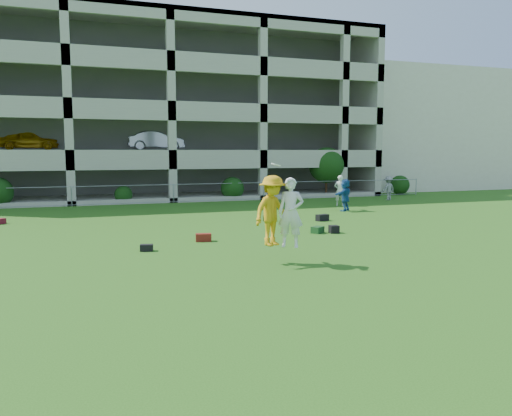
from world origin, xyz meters
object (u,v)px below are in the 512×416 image
object	(u,v)px
bystander_d	(345,195)
bystander_f	(388,188)
frisbee_contest	(277,211)
parking_garage	(153,115)
bystander_e	(340,191)
stucco_building	(403,132)
crate_d	(334,229)

from	to	relation	value
bystander_d	bystander_f	bearing A→B (deg)	-179.27
bystander_f	frisbee_contest	world-z (taller)	frisbee_contest
parking_garage	bystander_e	bearing A→B (deg)	-56.56
stucco_building	parking_garage	size ratio (longest dim) A/B	0.53
bystander_d	bystander_e	bearing A→B (deg)	-149.04
bystander_f	parking_garage	distance (m)	18.68
bystander_e	stucco_building	bearing A→B (deg)	-111.00
bystander_e	parking_garage	xyz separation A→B (m)	(-9.01, 13.64, 5.11)
frisbee_contest	parking_garage	distance (m)	27.03
bystander_e	bystander_f	distance (m)	5.22
stucco_building	frisbee_contest	xyz separation A→B (m)	(-23.04, -26.96, -3.48)
crate_d	bystander_d	bearing A→B (deg)	57.87
bystander_f	crate_d	bearing A→B (deg)	35.04
bystander_f	frisbee_contest	distance (m)	20.50
frisbee_contest	crate_d	bearing A→B (deg)	46.52
bystander_d	frisbee_contest	bearing A→B (deg)	15.56
parking_garage	stucco_building	bearing A→B (deg)	0.75
stucco_building	crate_d	xyz separation A→B (m)	(-18.95, -22.64, -4.85)
bystander_d	parking_garage	distance (m)	18.60
bystander_e	crate_d	xyz separation A→B (m)	(-4.94, -8.70, -0.76)
bystander_d	bystander_e	world-z (taller)	bystander_e
stucco_building	bystander_e	world-z (taller)	stucco_building
frisbee_contest	bystander_f	bearing A→B (deg)	47.71
frisbee_contest	parking_garage	xyz separation A→B (m)	(0.03, 26.66, 4.49)
stucco_building	bystander_d	xyz separation A→B (m)	(-14.93, -16.24, -4.13)
bystander_d	frisbee_contest	xyz separation A→B (m)	(-8.12, -10.72, 0.65)
crate_d	frisbee_contest	xyz separation A→B (m)	(-4.10, -4.32, 1.37)
bystander_e	crate_d	distance (m)	10.03
bystander_e	bystander_f	xyz separation A→B (m)	(4.75, 2.14, -0.13)
stucco_building	parking_garage	world-z (taller)	parking_garage
bystander_d	bystander_f	world-z (taller)	bystander_d
bystander_f	stucco_building	bearing A→B (deg)	-141.26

